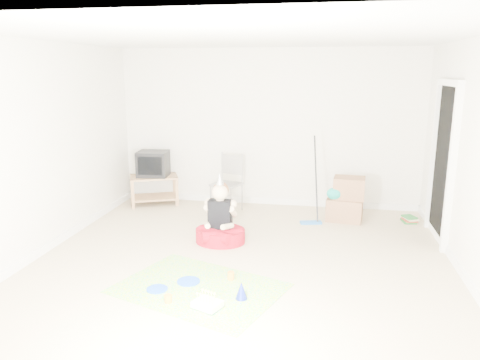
% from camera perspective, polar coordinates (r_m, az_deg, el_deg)
% --- Properties ---
extents(ground, '(5.00, 5.00, 0.00)m').
position_cam_1_polar(ground, '(5.75, 0.28, -9.72)').
color(ground, beige).
rests_on(ground, ground).
extents(doorway_recess, '(0.02, 0.90, 2.05)m').
position_cam_1_polar(doorway_recess, '(6.71, 23.55, 1.68)').
color(doorway_recess, black).
rests_on(doorway_recess, ground).
extents(tv_stand, '(0.92, 0.76, 0.49)m').
position_cam_1_polar(tv_stand, '(8.11, -10.42, -0.91)').
color(tv_stand, '#A4764A').
rests_on(tv_stand, ground).
extents(crt_tv, '(0.53, 0.45, 0.43)m').
position_cam_1_polar(crt_tv, '(8.02, -10.54, 1.97)').
color(crt_tv, black).
rests_on(crt_tv, tv_stand).
extents(folding_chair, '(0.53, 0.52, 0.93)m').
position_cam_1_polar(folding_chair, '(7.53, -1.66, -0.51)').
color(folding_chair, '#9A999F').
rests_on(folding_chair, ground).
extents(cardboard_boxes, '(0.59, 0.47, 0.67)m').
position_cam_1_polar(cardboard_boxes, '(7.29, 12.78, -2.37)').
color(cardboard_boxes, '#906546').
rests_on(cardboard_boxes, ground).
extents(floor_mop, '(0.34, 0.42, 1.28)m').
position_cam_1_polar(floor_mop, '(7.04, 8.70, -3.28)').
color(floor_mop, blue).
rests_on(floor_mop, ground).
extents(book_pile, '(0.23, 0.26, 0.10)m').
position_cam_1_polar(book_pile, '(7.54, 19.97, -4.49)').
color(book_pile, '#25712D').
rests_on(book_pile, ground).
extents(seated_woman, '(0.69, 0.69, 0.96)m').
position_cam_1_polar(seated_woman, '(6.25, -2.42, -5.77)').
color(seated_woman, '#A90F1F').
rests_on(seated_woman, ground).
extents(party_mat, '(1.97, 1.70, 0.01)m').
position_cam_1_polar(party_mat, '(5.08, -5.04, -12.99)').
color(party_mat, '#FE3585').
rests_on(party_mat, ground).
extents(birthday_cake, '(0.32, 0.29, 0.13)m').
position_cam_1_polar(birthday_cake, '(4.68, -3.99, -14.94)').
color(birthday_cake, white).
rests_on(birthday_cake, party_mat).
extents(blue_plate_near, '(0.35, 0.35, 0.01)m').
position_cam_1_polar(blue_plate_near, '(5.21, -6.30, -12.18)').
color(blue_plate_near, blue).
rests_on(blue_plate_near, party_mat).
extents(blue_plate_far, '(0.30, 0.30, 0.01)m').
position_cam_1_polar(blue_plate_far, '(5.09, -10.07, -12.96)').
color(blue_plate_far, blue).
rests_on(blue_plate_far, party_mat).
extents(orange_cup_near, '(0.10, 0.10, 0.09)m').
position_cam_1_polar(orange_cup_near, '(5.23, -1.12, -11.58)').
color(orange_cup_near, orange).
rests_on(orange_cup_near, party_mat).
extents(orange_cup_far, '(0.10, 0.10, 0.08)m').
position_cam_1_polar(orange_cup_far, '(4.81, -8.75, -14.10)').
color(orange_cup_far, orange).
rests_on(orange_cup_far, party_mat).
extents(blue_party_hat, '(0.13, 0.13, 0.18)m').
position_cam_1_polar(blue_party_hat, '(4.80, 0.17, -13.31)').
color(blue_party_hat, '#1B2EC2').
rests_on(blue_party_hat, party_mat).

